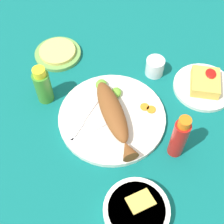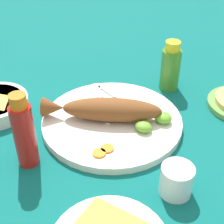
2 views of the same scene
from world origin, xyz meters
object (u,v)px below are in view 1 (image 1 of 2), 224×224
(fork_near, at_px, (91,131))
(hot_sauce_bottle_red, at_px, (179,138))
(fork_far, at_px, (84,120))
(side_plate_fries, at_px, (203,87))
(guacamole_bowl, at_px, (136,211))
(fried_fish, at_px, (114,115))
(main_plate, at_px, (112,117))
(hot_sauce_bottle_green, at_px, (43,86))
(tortilla_plate, at_px, (58,54))
(salt_cup, at_px, (155,68))

(fork_near, xyz_separation_m, hot_sauce_bottle_red, (-0.01, -0.26, 0.06))
(fork_far, bearing_deg, side_plate_fries, 137.80)
(guacamole_bowl, bearing_deg, fried_fish, 20.91)
(main_plate, bearing_deg, hot_sauce_bottle_green, 78.69)
(side_plate_fries, height_order, guacamole_bowl, guacamole_bowl)
(fried_fish, relative_size, hot_sauce_bottle_green, 1.97)
(fork_far, bearing_deg, tortilla_plate, -131.23)
(side_plate_fries, distance_m, tortilla_plate, 0.53)
(salt_cup, distance_m, tortilla_plate, 0.36)
(fork_near, relative_size, hot_sauce_bottle_red, 0.86)
(main_plate, height_order, guacamole_bowl, guacamole_bowl)
(hot_sauce_bottle_red, distance_m, side_plate_fries, 0.28)
(hot_sauce_bottle_red, bearing_deg, fried_fish, 71.19)
(hot_sauce_bottle_green, bearing_deg, side_plate_fries, -76.15)
(fried_fish, bearing_deg, salt_cup, -52.63)
(fried_fish, relative_size, hot_sauce_bottle_red, 1.63)
(salt_cup, bearing_deg, side_plate_fries, -103.83)
(side_plate_fries, bearing_deg, salt_cup, 76.17)
(hot_sauce_bottle_green, bearing_deg, guacamole_bowl, -134.11)
(fried_fish, bearing_deg, side_plate_fries, -83.70)
(salt_cup, bearing_deg, fried_fish, 155.32)
(hot_sauce_bottle_red, distance_m, hot_sauce_bottle_green, 0.45)
(fried_fish, xyz_separation_m, guacamole_bowl, (-0.27, -0.10, -0.02))
(salt_cup, relative_size, side_plate_fries, 0.31)
(guacamole_bowl, bearing_deg, salt_cup, -0.43)
(side_plate_fries, bearing_deg, guacamole_bowl, 159.05)
(fork_far, height_order, guacamole_bowl, guacamole_bowl)
(hot_sauce_bottle_green, xyz_separation_m, guacamole_bowl, (-0.33, -0.34, -0.04))
(fork_far, distance_m, hot_sauce_bottle_red, 0.30)
(salt_cup, bearing_deg, tortilla_plate, 85.42)
(main_plate, bearing_deg, fork_far, 110.37)
(fried_fish, xyz_separation_m, tortilla_plate, (0.26, 0.25, -0.04))
(fried_fish, xyz_separation_m, side_plate_fries, (0.19, -0.28, -0.04))
(hot_sauce_bottle_red, xyz_separation_m, tortilla_plate, (0.33, 0.44, -0.07))
(fork_near, bearing_deg, fork_far, -92.76)
(guacamole_bowl, bearing_deg, hot_sauce_bottle_green, 45.89)
(salt_cup, xyz_separation_m, guacamole_bowl, (-0.50, 0.00, -0.01))
(fried_fish, bearing_deg, tortilla_plate, 15.98)
(hot_sauce_bottle_green, xyz_separation_m, salt_cup, (0.17, -0.34, -0.04))
(main_plate, distance_m, salt_cup, 0.24)
(fried_fish, distance_m, hot_sauce_bottle_red, 0.21)
(main_plate, bearing_deg, side_plate_fries, -58.82)
(fork_far, height_order, side_plate_fries, fork_far)
(fried_fish, height_order, guacamole_bowl, fried_fish)
(fork_far, xyz_separation_m, hot_sauce_bottle_red, (-0.05, -0.29, 0.06))
(main_plate, xyz_separation_m, hot_sauce_bottle_red, (-0.08, -0.20, 0.07))
(guacamole_bowl, bearing_deg, fork_near, 37.23)
(main_plate, relative_size, fork_near, 2.31)
(fork_near, distance_m, tortilla_plate, 0.36)
(hot_sauce_bottle_green, bearing_deg, fried_fish, -104.56)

